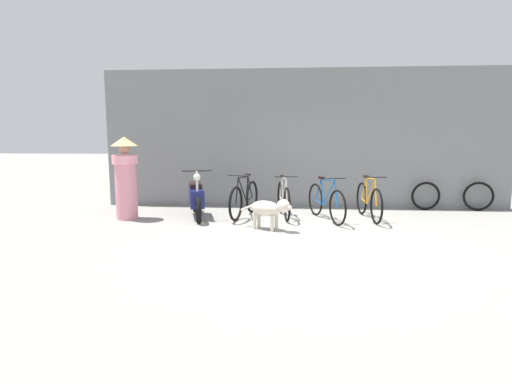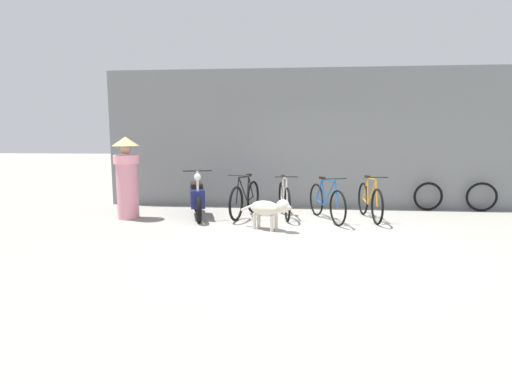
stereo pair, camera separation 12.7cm
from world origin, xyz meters
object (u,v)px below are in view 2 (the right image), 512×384
(bicycle_3, at_px, (370,201))
(person_in_robes, at_px, (127,175))
(motorcycle, at_px, (197,198))
(stray_dog, at_px, (269,209))
(bicycle_2, at_px, (326,202))
(spare_tire_right, at_px, (482,197))
(spare_tire_left, at_px, (428,196))
(bicycle_0, at_px, (245,199))
(bicycle_1, at_px, (284,200))

(bicycle_3, xyz_separation_m, person_in_robes, (-4.96, -0.36, 0.52))
(motorcycle, bearing_deg, stray_dog, 39.82)
(bicycle_2, distance_m, person_in_robes, 4.11)
(spare_tire_right, bearing_deg, person_in_robes, -169.19)
(motorcycle, height_order, spare_tire_left, motorcycle)
(bicycle_2, xyz_separation_m, stray_dog, (-1.10, -0.94, 0.02))
(bicycle_2, relative_size, person_in_robes, 0.97)
(bicycle_2, distance_m, spare_tire_right, 3.79)
(bicycle_3, xyz_separation_m, motorcycle, (-3.57, -0.07, 0.03))
(motorcycle, relative_size, stray_dog, 1.76)
(stray_dog, distance_m, person_in_robes, 3.10)
(bicycle_0, relative_size, spare_tire_right, 2.48)
(motorcycle, distance_m, stray_dog, 1.91)
(spare_tire_left, bearing_deg, bicycle_2, -151.76)
(bicycle_1, relative_size, spare_tire_left, 2.48)
(bicycle_1, xyz_separation_m, spare_tire_right, (4.42, 1.01, -0.04))
(bicycle_1, relative_size, spare_tire_right, 2.44)
(stray_dog, height_order, spare_tire_left, spare_tire_left)
(person_in_robes, bearing_deg, bicycle_1, 158.86)
(bicycle_1, height_order, bicycle_3, bicycle_3)
(bicycle_3, xyz_separation_m, stray_dog, (-1.99, -1.13, 0.02))
(bicycle_2, bearing_deg, person_in_robes, -107.20)
(stray_dog, bearing_deg, bicycle_3, 57.44)
(bicycle_1, bearing_deg, stray_dog, -20.41)
(person_in_robes, height_order, spare_tire_left, person_in_robes)
(bicycle_0, distance_m, spare_tire_left, 4.21)
(bicycle_1, bearing_deg, spare_tire_right, 94.01)
(bicycle_2, distance_m, stray_dog, 1.45)
(spare_tire_left, xyz_separation_m, spare_tire_right, (1.16, -0.00, 0.01))
(bicycle_3, bearing_deg, bicycle_2, -83.69)
(bicycle_2, bearing_deg, spare_tire_left, 98.63)
(bicycle_1, height_order, spare_tire_left, bicycle_1)
(bicycle_0, relative_size, bicycle_1, 1.02)
(bicycle_3, distance_m, spare_tire_right, 2.89)
(spare_tire_left, bearing_deg, bicycle_3, -144.03)
(motorcycle, bearing_deg, bicycle_1, 78.34)
(spare_tire_left, bearing_deg, spare_tire_right, -0.07)
(bicycle_3, bearing_deg, bicycle_1, -98.49)
(bicycle_2, height_order, stray_dog, bicycle_2)
(bicycle_3, bearing_deg, bicycle_0, -97.24)
(person_in_robes, relative_size, spare_tire_left, 2.56)
(bicycle_2, bearing_deg, bicycle_3, 82.62)
(bicycle_0, height_order, stray_dog, bicycle_0)
(bicycle_1, height_order, motorcycle, motorcycle)
(motorcycle, relative_size, person_in_robes, 1.03)
(person_in_robes, bearing_deg, spare_tire_right, 161.82)
(bicycle_1, relative_size, stray_dog, 1.66)
(bicycle_0, bearing_deg, person_in_robes, -65.85)
(bicycle_3, height_order, motorcycle, motorcycle)
(bicycle_2, xyz_separation_m, spare_tire_left, (2.40, 1.29, -0.04))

